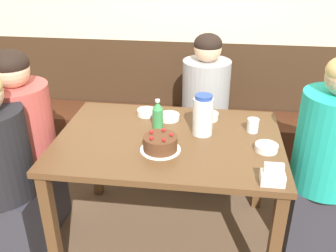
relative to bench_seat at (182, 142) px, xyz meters
name	(u,v)px	position (x,y,z in m)	size (l,w,h in m)	color
ground_plane	(169,235)	(0.00, -0.83, -0.24)	(12.00, 12.00, 0.00)	brown
back_wall	(187,11)	(0.00, 0.22, 1.01)	(4.80, 0.04, 2.50)	#3D2819
bench_seat	(182,142)	(0.00, 0.00, 0.00)	(2.54, 0.38, 0.48)	#472314
dining_table	(169,152)	(0.00, -0.83, 0.39)	(1.27, 0.88, 0.72)	brown
birthday_cake	(160,143)	(-0.03, -0.97, 0.53)	(0.22, 0.22, 0.10)	white
water_pitcher	(203,115)	(0.19, -0.75, 0.60)	(0.11, 0.11, 0.24)	white
soju_bottle	(158,115)	(-0.08, -0.71, 0.57)	(0.06, 0.06, 0.18)	#388E4C
napkin_holder	(273,176)	(0.53, -1.20, 0.52)	(0.11, 0.08, 0.11)	white
bowl_soup_white	(266,148)	(0.53, -0.90, 0.50)	(0.12, 0.12, 0.04)	white
bowl_rice_small	(146,112)	(-0.18, -0.54, 0.50)	(0.12, 0.12, 0.04)	white
bowl_side_dish	(208,116)	(0.21, -0.55, 0.51)	(0.13, 0.13, 0.04)	white
bowl_sauce_shallow	(169,117)	(-0.03, -0.59, 0.50)	(0.13, 0.13, 0.03)	white
glass_water_tall	(253,125)	(0.48, -0.69, 0.53)	(0.07, 0.07, 0.08)	silver
person_teal_shirt	(25,145)	(-0.90, -0.80, 0.36)	(0.38, 0.38, 1.19)	#33333D
person_pale_blue_shirt	(326,161)	(0.90, -0.77, 0.37)	(0.38, 0.38, 1.21)	#33333D
person_grey_tee	(1,175)	(-0.90, -1.09, 0.33)	(0.35, 0.35, 1.16)	#33333D
person_dark_striped	(205,114)	(0.18, -0.13, 0.32)	(0.34, 0.34, 1.16)	#33333D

